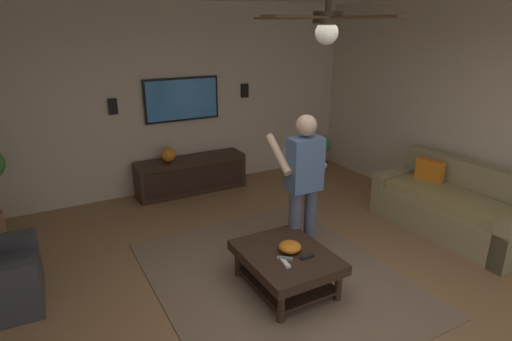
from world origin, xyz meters
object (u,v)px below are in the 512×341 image
media_console (191,175)px  ceiling_fan (327,22)px  wall_speaker_left (245,90)px  potted_plant_short (323,148)px  remote_grey (285,259)px  couch (453,208)px  person_standing (303,179)px  vase_round (168,155)px  bowl (290,247)px  remote_black (307,257)px  coffee_table (286,262)px  tv (182,99)px  remote_white (285,263)px  wall_speaker_right (113,106)px

media_console → ceiling_fan: 4.17m
media_console → wall_speaker_left: wall_speaker_left is taller
potted_plant_short → remote_grey: potted_plant_short is taller
couch → potted_plant_short: bearing=-92.2°
person_standing → wall_speaker_left: person_standing is taller
vase_round → wall_speaker_left: size_ratio=1.00×
bowl → remote_black: (-0.18, -0.08, -0.04)m
wall_speaker_left → ceiling_fan: 4.12m
ceiling_fan → media_console: bearing=-3.7°
bowl → ceiling_fan: 2.16m
coffee_table → potted_plant_short: size_ratio=1.54×
wall_speaker_left → ceiling_fan: (-3.76, 1.32, 1.03)m
tv → remote_black: bearing=0.2°
couch → coffee_table: 2.51m
bowl → ceiling_fan: bearing=164.9°
couch → remote_white: couch is taller
potted_plant_short → ceiling_fan: (-3.31, 2.66, 2.09)m
tv → bowl: tv is taller
coffee_table → wall_speaker_right: wall_speaker_right is taller
tv → person_standing: tv is taller
media_console → tv: size_ratio=1.45×
bowl → vase_round: vase_round is taller
remote_grey → wall_speaker_right: wall_speaker_right is taller
bowl → ceiling_fan: ceiling_fan is taller
person_standing → remote_white: person_standing is taller
coffee_table → person_standing: (0.43, -0.48, 0.64)m
remote_white → media_console: bearing=4.5°
tv → remote_black: (-3.33, -0.01, -1.01)m
couch → wall_speaker_left: (3.13, 1.32, 1.16)m
coffee_table → wall_speaker_right: (3.16, 0.92, 1.11)m
remote_grey → wall_speaker_right: size_ratio=0.68×
bowl → remote_white: size_ratio=1.48×
potted_plant_short → tv: bearing=79.9°
tv → ceiling_fan: ceiling_fan is taller
bowl → remote_white: bearing=137.1°
remote_white → remote_black: (-0.00, -0.24, 0.00)m
wall_speaker_right → person_standing: bearing=-152.8°
coffee_table → bowl: bowl is taller
person_standing → wall_speaker_right: bearing=29.3°
bowl → remote_grey: (-0.11, 0.13, -0.04)m
wall_speaker_right → ceiling_fan: 4.00m
bowl → potted_plant_short: bearing=-42.6°
remote_white → ceiling_fan: (-0.42, -0.00, 2.11)m
remote_grey → vase_round: vase_round is taller
coffee_table → remote_grey: (-0.11, 0.09, 0.12)m
couch → remote_black: 2.41m
tv → ceiling_fan: (-3.75, 0.23, 1.09)m
couch → ceiling_fan: bearing=11.7°
couch → media_console: 3.75m
person_standing → vase_round: person_standing is taller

